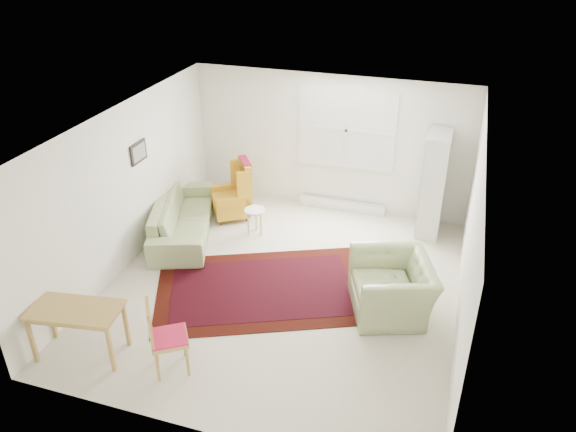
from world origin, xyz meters
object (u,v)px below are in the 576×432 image
(armchair, at_px, (392,282))
(sofa, at_px, (182,210))
(wingback_chair, at_px, (230,190))
(stool, at_px, (255,221))
(cabinet, at_px, (434,184))
(desk, at_px, (80,331))
(desk_chair, at_px, (169,337))
(coffee_table, at_px, (381,275))

(armchair, bearing_deg, sofa, -125.54)
(wingback_chair, height_order, stool, wingback_chair)
(sofa, xyz_separation_m, cabinet, (4.00, 1.37, 0.44))
(stool, relative_size, desk, 0.43)
(sofa, xyz_separation_m, desk, (0.15, -3.07, -0.11))
(wingback_chair, xyz_separation_m, desk, (-0.39, -3.87, -0.20))
(cabinet, bearing_deg, desk_chair, -121.12)
(desk, bearing_deg, wingback_chair, 84.19)
(sofa, distance_m, desk, 3.08)
(sofa, xyz_separation_m, stool, (1.17, 0.38, -0.22))
(wingback_chair, distance_m, stool, 0.81)
(stool, bearing_deg, cabinet, 19.33)
(stool, height_order, desk, desk)
(desk, height_order, desk_chair, desk_chair)
(armchair, distance_m, wingback_chair, 3.64)
(wingback_chair, distance_m, cabinet, 3.52)
(coffee_table, height_order, cabinet, cabinet)
(coffee_table, bearing_deg, wingback_chair, 155.67)
(sofa, relative_size, stool, 4.78)
(coffee_table, bearing_deg, desk_chair, -131.39)
(coffee_table, xyz_separation_m, desk, (-3.34, -2.54, 0.13))
(wingback_chair, bearing_deg, coffee_table, 31.73)
(desk_chair, bearing_deg, desk, 61.50)
(desk_chair, bearing_deg, sofa, -8.96)
(coffee_table, bearing_deg, armchair, -66.31)
(armchair, xyz_separation_m, stool, (-2.53, 1.39, -0.22))
(sofa, bearing_deg, coffee_table, -118.41)
(cabinet, height_order, desk, cabinet)
(coffee_table, relative_size, desk, 0.48)
(armchair, xyz_separation_m, desk_chair, (-2.35, -1.95, 0.03))
(wingback_chair, bearing_deg, sofa, -68.45)
(coffee_table, height_order, stool, stool)
(armchair, height_order, stool, armchair)
(coffee_table, bearing_deg, desk, -142.80)
(cabinet, bearing_deg, desk, -130.59)
(coffee_table, relative_size, stool, 1.12)
(coffee_table, distance_m, stool, 2.49)
(coffee_table, distance_m, desk, 4.20)
(sofa, distance_m, desk_chair, 3.26)
(coffee_table, xyz_separation_m, desk_chair, (-2.14, -2.43, 0.27))
(stool, distance_m, cabinet, 3.07)
(cabinet, bearing_deg, armchair, -96.84)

